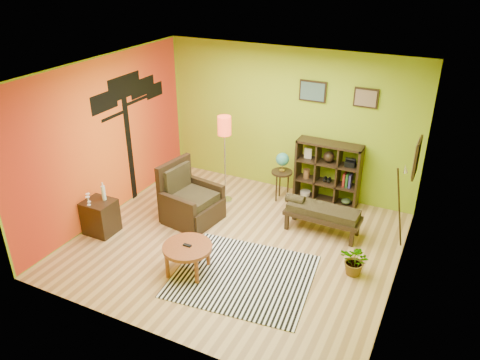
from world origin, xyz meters
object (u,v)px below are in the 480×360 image
at_px(bench, 321,212).
at_px(coffee_table, 187,249).
at_px(cube_shelf, 328,173).
at_px(floor_lamp, 225,134).
at_px(potted_plant, 355,264).
at_px(side_cabinet, 100,216).
at_px(armchair, 189,203).
at_px(globe_table, 282,165).

bearing_deg(bench, coffee_table, -126.56).
bearing_deg(bench, cube_shelf, 101.06).
bearing_deg(floor_lamp, cube_shelf, 24.78).
bearing_deg(potted_plant, floor_lamp, 157.09).
height_order(coffee_table, potted_plant, coffee_table).
relative_size(side_cabinet, cube_shelf, 0.75).
xyz_separation_m(floor_lamp, cube_shelf, (1.74, 0.80, -0.77)).
relative_size(armchair, side_cabinet, 1.17).
relative_size(floor_lamp, globe_table, 1.75).
distance_m(side_cabinet, cube_shelf, 4.14).
bearing_deg(cube_shelf, globe_table, -160.26).
relative_size(side_cabinet, globe_table, 0.94).
relative_size(coffee_table, floor_lamp, 0.43).
relative_size(cube_shelf, potted_plant, 2.49).
distance_m(armchair, side_cabinet, 1.52).
bearing_deg(floor_lamp, coffee_table, -76.49).
height_order(floor_lamp, cube_shelf, floor_lamp).
relative_size(globe_table, cube_shelf, 0.80).
distance_m(coffee_table, bench, 2.39).
bearing_deg(floor_lamp, armchair, -105.94).
bearing_deg(coffee_table, side_cabinet, 171.56).
xyz_separation_m(armchair, bench, (2.20, 0.61, 0.06)).
distance_m(floor_lamp, potted_plant, 3.24).
bearing_deg(globe_table, bench, -37.65).
bearing_deg(bench, armchair, -164.47).
bearing_deg(potted_plant, armchair, 174.49).
height_order(coffee_table, armchair, armchair).
relative_size(globe_table, bench, 0.74).
bearing_deg(potted_plant, globe_table, 137.49).
height_order(bench, potted_plant, bench).
bearing_deg(armchair, coffee_table, -59.28).
xyz_separation_m(cube_shelf, potted_plant, (1.03, -1.98, -0.41)).
height_order(floor_lamp, globe_table, floor_lamp).
distance_m(coffee_table, potted_plant, 2.48).
height_order(armchair, bench, armchair).
distance_m(cube_shelf, potted_plant, 2.27).
relative_size(side_cabinet, potted_plant, 1.87).
height_order(coffee_table, bench, bench).
bearing_deg(globe_table, cube_shelf, 19.74).
bearing_deg(side_cabinet, floor_lamp, 54.29).
xyz_separation_m(side_cabinet, potted_plant, (4.15, 0.74, -0.11)).
bearing_deg(bench, potted_plant, -47.61).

